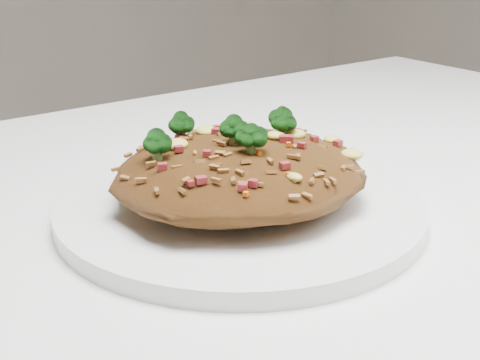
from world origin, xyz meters
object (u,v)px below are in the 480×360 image
object	(u,v)px
plate	(240,207)
fork	(278,155)
dining_table	(268,323)
fried_rice	(240,162)

from	to	relation	value
plate	fork	xyz separation A→B (m)	(0.09, 0.06, 0.01)
dining_table	fork	size ratio (longest dim) A/B	9.11
dining_table	fried_rice	xyz separation A→B (m)	(-0.01, 0.02, 0.13)
dining_table	fork	xyz separation A→B (m)	(0.07, 0.08, 0.11)
fried_rice	dining_table	bearing A→B (deg)	-64.56
fried_rice	fork	size ratio (longest dim) A/B	1.49
plate	fried_rice	size ratio (longest dim) A/B	1.44
plate	fried_rice	world-z (taller)	fried_rice
plate	fried_rice	xyz separation A→B (m)	(0.00, 0.00, 0.04)
plate	fried_rice	bearing A→B (deg)	76.75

